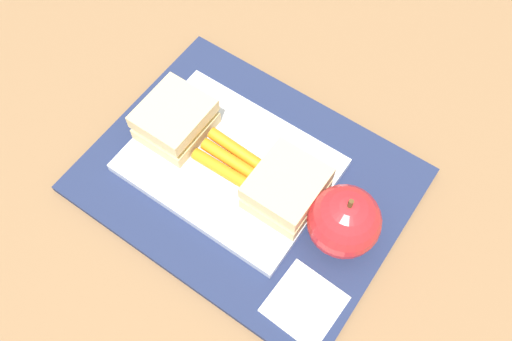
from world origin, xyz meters
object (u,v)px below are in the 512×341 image
(food_tray, at_px, (230,165))
(sandwich_half_right, at_px, (286,188))
(carrot_sticks_bundle, at_px, (229,159))
(sandwich_half_left, at_px, (175,120))
(apple, at_px, (343,223))
(paper_napkin, at_px, (305,304))

(food_tray, height_order, sandwich_half_right, sandwich_half_right)
(sandwich_half_right, distance_m, carrot_sticks_bundle, 0.08)
(sandwich_half_left, bearing_deg, carrot_sticks_bundle, 0.02)
(sandwich_half_right, bearing_deg, carrot_sticks_bundle, 179.98)
(food_tray, distance_m, sandwich_half_left, 0.08)
(food_tray, bearing_deg, carrot_sticks_bundle, 175.80)
(food_tray, height_order, sandwich_half_left, sandwich_half_left)
(sandwich_half_right, bearing_deg, food_tray, 180.00)
(food_tray, distance_m, carrot_sticks_bundle, 0.01)
(apple, height_order, paper_napkin, apple)
(sandwich_half_left, xyz_separation_m, apple, (0.23, -0.00, 0.01))
(sandwich_half_left, distance_m, paper_napkin, 0.26)
(sandwich_half_right, relative_size, carrot_sticks_bundle, 1.04)
(food_tray, height_order, paper_napkin, food_tray)
(food_tray, distance_m, paper_napkin, 0.18)
(food_tray, relative_size, paper_napkin, 3.29)
(food_tray, relative_size, sandwich_half_left, 2.88)
(food_tray, height_order, apple, apple)
(sandwich_half_right, height_order, carrot_sticks_bundle, sandwich_half_right)
(food_tray, relative_size, carrot_sticks_bundle, 2.98)
(sandwich_half_left, distance_m, apple, 0.23)
(carrot_sticks_bundle, bearing_deg, apple, -0.96)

